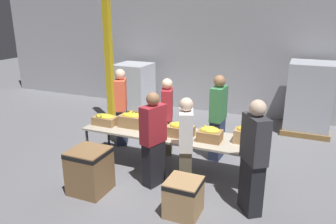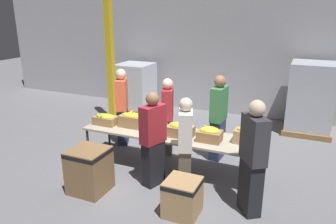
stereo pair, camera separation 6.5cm
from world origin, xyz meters
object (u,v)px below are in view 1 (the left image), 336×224
object	(u,v)px
donation_bin_1	(184,196)
support_pillar	(108,49)
sorting_table	(169,135)
banana_box_3	(180,129)
volunteer_5	(153,140)
donation_bin_0	(90,169)
volunteer_3	(253,159)
pallet_stack_0	(134,88)
banana_box_4	(210,134)
volunteer_2	(167,117)
pallet_stack_1	(309,98)
volunteer_0	(218,118)
volunteer_1	(186,146)
banana_box_2	(154,127)
banana_box_5	(247,134)
volunteer_4	(121,107)
banana_box_1	(132,120)
banana_box_0	(105,119)

from	to	relation	value
donation_bin_1	support_pillar	world-z (taller)	support_pillar
sorting_table	banana_box_3	world-z (taller)	banana_box_3
volunteer_5	donation_bin_0	bearing A→B (deg)	143.40
volunteer_3	pallet_stack_0	xyz separation A→B (m)	(-4.20, 4.01, -0.18)
support_pillar	sorting_table	bearing A→B (deg)	-36.95
volunteer_5	banana_box_4	bearing A→B (deg)	-36.58
volunteer_2	pallet_stack_1	world-z (taller)	pallet_stack_1
volunteer_0	donation_bin_0	bearing A→B (deg)	-34.36
banana_box_3	volunteer_0	world-z (taller)	volunteer_0
donation_bin_0	banana_box_3	bearing A→B (deg)	46.28
pallet_stack_1	volunteer_3	bearing A→B (deg)	-99.89
volunteer_1	banana_box_2	bearing A→B (deg)	35.59
banana_box_3	volunteer_0	size ratio (longest dim) A/B	0.28
volunteer_3	banana_box_5	bearing A→B (deg)	-19.06
sorting_table	volunteer_4	xyz separation A→B (m)	(-1.49, 0.75, 0.16)
volunteer_2	donation_bin_1	size ratio (longest dim) A/B	2.87
banana_box_2	donation_bin_0	size ratio (longest dim) A/B	0.59
volunteer_1	volunteer_4	world-z (taller)	volunteer_4
banana_box_5	support_pillar	size ratio (longest dim) A/B	0.10
banana_box_1	volunteer_3	distance (m)	2.65
volunteer_0	pallet_stack_0	size ratio (longest dim) A/B	1.23
banana_box_3	pallet_stack_0	world-z (taller)	pallet_stack_0
banana_box_2	volunteer_0	distance (m)	1.35
volunteer_5	pallet_stack_1	bearing A→B (deg)	-13.75
banana_box_2	pallet_stack_0	xyz separation A→B (m)	(-2.21, 3.24, -0.14)
banana_box_0	support_pillar	world-z (taller)	support_pillar
banana_box_1	banana_box_5	xyz separation A→B (m)	(2.25, 0.08, 0.01)
banana_box_4	volunteer_1	size ratio (longest dim) A/B	0.25
banana_box_2	pallet_stack_1	world-z (taller)	pallet_stack_1
banana_box_1	banana_box_2	distance (m)	0.53
banana_box_2	volunteer_1	world-z (taller)	volunteer_1
banana_box_2	volunteer_3	bearing A→B (deg)	-21.11
banana_box_1	volunteer_1	world-z (taller)	volunteer_1
volunteer_5	pallet_stack_1	size ratio (longest dim) A/B	0.96
volunteer_3	volunteer_4	size ratio (longest dim) A/B	1.02
banana_box_0	banana_box_2	size ratio (longest dim) A/B	1.05
volunteer_2	pallet_stack_0	world-z (taller)	volunteer_2
banana_box_1	volunteer_5	size ratio (longest dim) A/B	0.29
banana_box_5	donation_bin_0	world-z (taller)	banana_box_5
volunteer_2	volunteer_1	bearing A→B (deg)	15.03
banana_box_4	donation_bin_1	xyz separation A→B (m)	(-0.03, -1.23, -0.56)
volunteer_4	donation_bin_0	xyz separation A→B (m)	(0.58, -2.05, -0.46)
banana_box_2	volunteer_1	distance (m)	1.04
volunteer_0	volunteer_1	bearing A→B (deg)	-2.97
banana_box_2	banana_box_5	distance (m)	1.74
volunteer_5	banana_box_1	bearing A→B (deg)	67.79
banana_box_3	volunteer_2	bearing A→B (deg)	128.28
volunteer_4	donation_bin_1	size ratio (longest dim) A/B	3.05
sorting_table	donation_bin_0	distance (m)	1.62
banana_box_4	donation_bin_0	bearing A→B (deg)	-144.62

